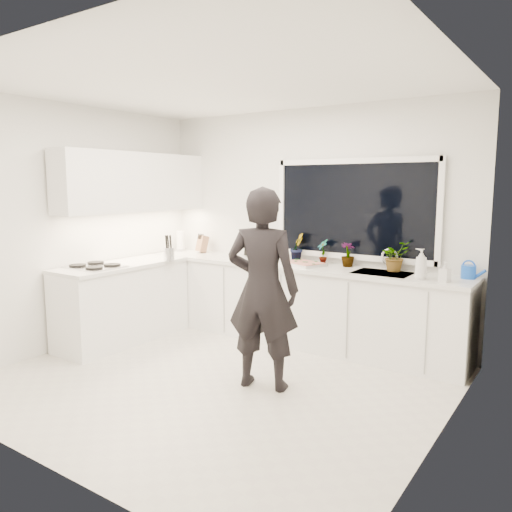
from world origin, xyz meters
The scene contains 25 objects.
floor centered at (0.00, 0.00, -0.01)m, with size 4.00×3.50×0.02m, color beige.
wall_back centered at (0.00, 1.76, 1.35)m, with size 4.00×0.02×2.70m, color white.
wall_left centered at (-2.01, 0.00, 1.35)m, with size 0.02×3.50×2.70m, color white.
wall_right centered at (2.01, 0.00, 1.35)m, with size 0.02×3.50×2.70m, color white.
ceiling centered at (0.00, 0.00, 2.71)m, with size 4.00×3.50×0.02m, color white.
window centered at (0.60, 1.73, 1.55)m, with size 1.80×0.02×1.00m, color black.
base_cabinets_back centered at (0.00, 1.45, 0.44)m, with size 3.92×0.58×0.88m, color white.
base_cabinets_left centered at (-1.67, 0.35, 0.44)m, with size 0.58×1.60×0.88m, color white.
countertop_back centered at (0.00, 1.44, 0.90)m, with size 3.94×0.62×0.04m, color silver.
countertop_left centered at (-1.67, 0.35, 0.90)m, with size 0.62×1.60×0.04m, color silver.
upper_cabinets centered at (-1.79, 0.70, 1.85)m, with size 0.34×2.10×0.70m, color white.
sink centered at (1.05, 1.45, 0.87)m, with size 0.58×0.42×0.14m, color silver.
faucet centered at (1.05, 1.65, 1.03)m, with size 0.03×0.03×0.22m, color silver.
stovetop centered at (-1.69, 0.00, 0.94)m, with size 0.56×0.48×0.03m, color black.
person centered at (0.43, 0.14, 0.90)m, with size 0.66×0.43×1.81m, color black.
pizza_tray centered at (0.14, 1.42, 0.94)m, with size 0.44×0.33×0.03m, color silver.
pizza centered at (0.14, 1.42, 0.95)m, with size 0.40×0.29×0.01m, color red.
watering_can centered at (1.85, 1.61, 0.98)m, with size 0.14×0.14×0.13m, color blue.
paper_towel_roll centered at (-1.85, 1.55, 1.05)m, with size 0.11×0.11×0.26m, color white.
knife_block centered at (-1.50, 1.59, 1.03)m, with size 0.13×0.10×0.22m, color #9C6448.
utensil_crock centered at (-1.35, 0.80, 1.00)m, with size 0.13×0.13×0.16m, color silver.
picture_frame_large centered at (-0.78, 1.69, 1.06)m, with size 0.22×0.02×0.28m, color black.
picture_frame_small centered at (-0.68, 1.69, 1.07)m, with size 0.25×0.02×0.30m, color black.
herb_plants centered at (0.70, 1.61, 1.08)m, with size 1.45×0.38×0.34m.
soap_bottles centered at (1.54, 1.30, 1.05)m, with size 0.33×0.12×0.30m.
Camera 1 is at (2.82, -3.48, 1.82)m, focal length 35.00 mm.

